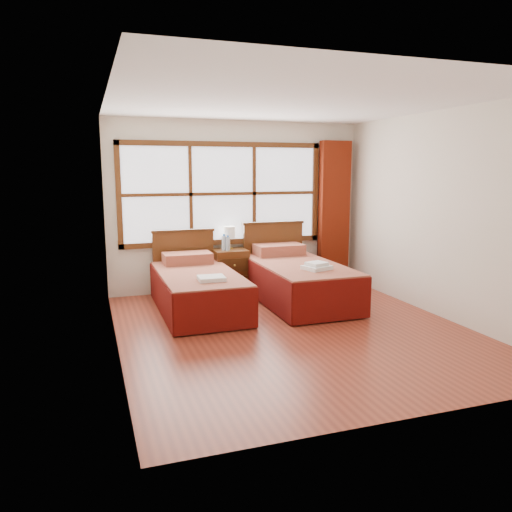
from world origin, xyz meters
name	(u,v)px	position (x,y,z in m)	size (l,w,h in m)	color
floor	(293,330)	(0.00, 0.00, 0.00)	(4.50, 4.50, 0.00)	#933A24
ceiling	(296,101)	(0.00, 0.00, 2.60)	(4.50, 4.50, 0.00)	white
wall_back	(238,206)	(0.00, 2.25, 1.30)	(4.00, 4.00, 0.00)	silver
wall_left	(112,226)	(-2.00, 0.00, 1.30)	(4.50, 4.50, 0.00)	silver
wall_right	(441,215)	(2.00, 0.00, 1.30)	(4.50, 4.50, 0.00)	silver
window	(223,194)	(-0.25, 2.21, 1.50)	(3.16, 0.06, 1.56)	white
curtain	(334,213)	(1.60, 2.11, 1.17)	(0.50, 0.16, 2.30)	maroon
bed_left	(197,288)	(-0.89, 1.20, 0.30)	(1.02, 2.04, 0.98)	#3D200C
bed_right	(296,279)	(0.55, 1.20, 0.32)	(1.08, 2.10, 1.05)	#3D200C
nightstand	(230,271)	(-0.21, 1.99, 0.33)	(0.50, 0.49, 0.67)	#4F2A11
towels_left	(211,278)	(-0.83, 0.62, 0.55)	(0.34, 0.30, 0.05)	white
towels_right	(317,266)	(0.60, 0.65, 0.61)	(0.40, 0.38, 0.10)	white
lamp	(229,233)	(-0.19, 2.07, 0.91)	(0.18, 0.18, 0.35)	gold
bottle_near	(224,243)	(-0.31, 1.97, 0.78)	(0.07, 0.07, 0.25)	#A1BCCF
bottle_far	(228,244)	(-0.25, 1.93, 0.77)	(0.06, 0.06, 0.23)	#A1BCCF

